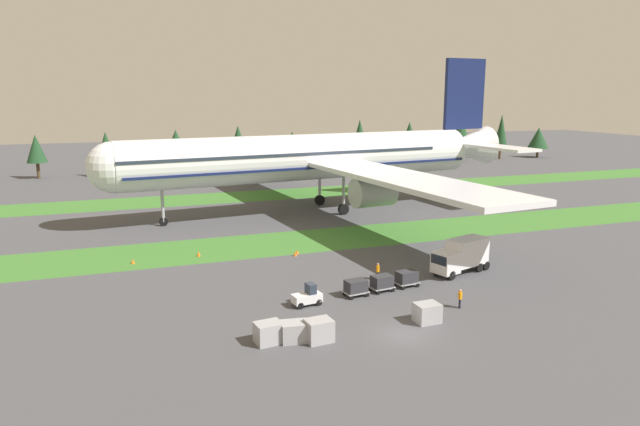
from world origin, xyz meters
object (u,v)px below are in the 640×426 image
Objects in this scene: airliner at (318,156)px; taxiway_marker_1 at (199,254)px; cargo_dolly_second at (382,282)px; uld_container_2 at (319,331)px; ground_crew_marshaller at (378,271)px; baggage_tug at (308,296)px; catering_truck at (461,255)px; cargo_dolly_lead at (356,287)px; uld_container_1 at (294,332)px; uld_container_3 at (427,313)px; taxiway_marker_2 at (297,252)px; cargo_dolly_third at (407,277)px; taxiway_marker_3 at (133,261)px; uld_container_0 at (269,333)px; taxiway_marker_0 at (295,254)px; ground_crew_loader at (460,298)px.

taxiway_marker_1 is (-21.73, -19.91, -8.46)m from airliner.
uld_container_2 is at bearing 124.23° from cargo_dolly_second.
ground_crew_marshaller is at bearing -26.85° from cargo_dolly_second.
uld_container_2 is (-1.59, -7.47, 0.05)m from baggage_tug.
ground_crew_marshaller is 0.87× the size of uld_container_2.
baggage_tug is at bearing 83.40° from catering_truck.
cargo_dolly_lead is 11.19m from uld_container_1.
uld_container_3 is at bearing -166.12° from cargo_dolly_lead.
ground_crew_marshaller is 12.88m from taxiway_marker_2.
uld_container_1 is at bearing 145.82° from baggage_tug.
cargo_dolly_third reaches higher than taxiway_marker_3.
cargo_dolly_second is at bearing 91.51° from uld_container_3.
airliner reaches higher than cargo_dolly_lead.
ground_crew_marshaller reaches higher than uld_container_2.
catering_truck reaches higher than uld_container_0.
baggage_tug reaches higher than ground_crew_marshaller.
taxiway_marker_0 is 18.16m from taxiway_marker_3.
cargo_dolly_third is at bearing 44.85° from ground_crew_loader.
taxiway_marker_3 reaches higher than taxiway_marker_2.
cargo_dolly_third is at bearing 66.36° from ground_crew_marshaller.
taxiway_marker_3 is at bearing 47.61° from cargo_dolly_third.
catering_truck is at bearing 25.52° from uld_container_1.
ground_crew_loader is at bearing -120.62° from baggage_tug.
ground_crew_loader is 0.87× the size of uld_container_0.
baggage_tug is at bearing 50.77° from uld_container_0.
uld_container_0 is (-14.22, -10.79, -0.14)m from ground_crew_marshaller.
taxiway_marker_0 is at bearing 72.55° from uld_container_1.
uld_container_0 is at bearing 164.64° from uld_container_2.
airliner is 35.27× the size of cargo_dolly_second.
airliner is 160.09× the size of taxiway_marker_0.
baggage_tug is 10.66m from uld_container_3.
uld_container_2 is at bearing -177.10° from uld_container_3.
taxiway_marker_2 is (5.75, 23.73, -0.64)m from uld_container_2.
taxiway_marker_1 is (-19.35, 24.25, -0.64)m from ground_crew_loader.
ground_crew_marshaller is 21.69m from taxiway_marker_1.
uld_container_1 is at bearing 98.07° from catering_truck.
cargo_dolly_third is at bearing -44.85° from taxiway_marker_1.
uld_container_3 is (-0.89, -11.32, -0.14)m from ground_crew_marshaller.
uld_container_0 reaches higher than cargo_dolly_third.
cargo_dolly_lead is 4.54× the size of taxiway_marker_0.
taxiway_marker_3 is at bearing 47.57° from catering_truck.
taxiway_marker_1 is 7.30m from taxiway_marker_3.
ground_crew_marshaller is at bearing 42.16° from uld_container_1.
baggage_tug is 5.03m from cargo_dolly_lead.
cargo_dolly_lead is at bearing 84.45° from catering_truck.
uld_container_2 is 3.27× the size of taxiway_marker_1.
airliner reaches higher than taxiway_marker_0.
cargo_dolly_lead is 5.30× the size of taxiway_marker_2.
uld_container_1 is at bearing 112.54° from cargo_dolly_third.
airliner is 36.48m from taxiway_marker_3.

